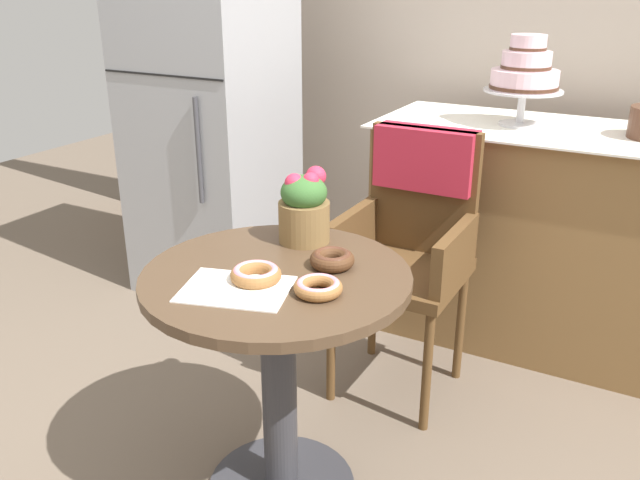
% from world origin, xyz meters
% --- Properties ---
extents(cafe_table, '(0.72, 0.72, 0.72)m').
position_xyz_m(cafe_table, '(0.00, 0.00, 0.51)').
color(cafe_table, '#4C3826').
rests_on(cafe_table, ground).
extents(wicker_chair, '(0.42, 0.45, 0.95)m').
position_xyz_m(wicker_chair, '(0.10, 0.76, 0.64)').
color(wicker_chair, brown).
rests_on(wicker_chair, ground).
extents(paper_napkin, '(0.31, 0.27, 0.00)m').
position_xyz_m(paper_napkin, '(-0.03, -0.13, 0.72)').
color(paper_napkin, white).
rests_on(paper_napkin, cafe_table).
extents(donut_front, '(0.13, 0.13, 0.04)m').
position_xyz_m(donut_front, '(-0.02, -0.07, 0.74)').
color(donut_front, '#936033').
rests_on(donut_front, cafe_table).
extents(donut_mid, '(0.12, 0.12, 0.04)m').
position_xyz_m(donut_mid, '(0.11, 0.11, 0.74)').
color(donut_mid, '#4C2D19').
rests_on(donut_mid, cafe_table).
extents(donut_side, '(0.12, 0.12, 0.03)m').
position_xyz_m(donut_side, '(0.16, -0.06, 0.74)').
color(donut_side, '#936033').
rests_on(donut_side, cafe_table).
extents(flower_vase, '(0.15, 0.16, 0.22)m').
position_xyz_m(flower_vase, '(-0.05, 0.23, 0.83)').
color(flower_vase, brown).
rests_on(flower_vase, cafe_table).
extents(display_counter, '(1.56, 0.62, 0.90)m').
position_xyz_m(display_counter, '(0.55, 1.30, 0.45)').
color(display_counter, olive).
rests_on(display_counter, ground).
extents(tiered_cake_stand, '(0.30, 0.30, 0.34)m').
position_xyz_m(tiered_cake_stand, '(0.31, 1.30, 1.10)').
color(tiered_cake_stand, silver).
rests_on(tiered_cake_stand, display_counter).
extents(refrigerator, '(0.64, 0.63, 1.70)m').
position_xyz_m(refrigerator, '(-1.05, 1.10, 0.85)').
color(refrigerator, '#9EA0A5').
rests_on(refrigerator, ground).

